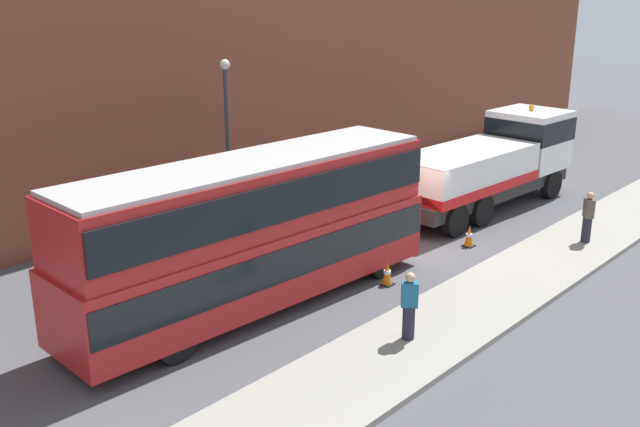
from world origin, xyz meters
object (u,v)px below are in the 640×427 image
object	(u,v)px
pedestrian_bystander	(588,218)
traffic_cone_midway	(469,237)
pedestrian_onlooker	(409,307)
street_lamp	(227,127)
double_decker_bus	(254,227)
recovery_tow_truck	(491,163)
traffic_cone_near_bus	(387,274)

from	to	relation	value
pedestrian_bystander	traffic_cone_midway	bearing A→B (deg)	1.50
pedestrian_onlooker	pedestrian_bystander	world-z (taller)	same
pedestrian_bystander	street_lamp	world-z (taller)	street_lamp
pedestrian_onlooker	traffic_cone_midway	world-z (taller)	pedestrian_onlooker
double_decker_bus	street_lamp	size ratio (longest dim) A/B	1.91
recovery_tow_truck	traffic_cone_midway	xyz separation A→B (m)	(-4.38, -1.81, -1.42)
recovery_tow_truck	double_decker_bus	distance (m)	12.24
traffic_cone_midway	traffic_cone_near_bus	bearing A→B (deg)	179.36
double_decker_bus	pedestrian_onlooker	world-z (taller)	double_decker_bus
pedestrian_bystander	street_lamp	xyz separation A→B (m)	(-6.17, 10.69, 2.49)
traffic_cone_midway	pedestrian_bystander	bearing A→B (deg)	-47.09
double_decker_bus	traffic_cone_midway	world-z (taller)	double_decker_bus
recovery_tow_truck	pedestrian_onlooker	distance (m)	12.12
pedestrian_onlooker	double_decker_bus	bearing A→B (deg)	63.55
traffic_cone_midway	street_lamp	xyz separation A→B (m)	(-3.54, 7.86, 3.13)
pedestrian_bystander	recovery_tow_truck	bearing A→B (deg)	-62.11
street_lamp	traffic_cone_midway	bearing A→B (deg)	-65.78
pedestrian_onlooker	pedestrian_bystander	xyz separation A→B (m)	(9.55, -0.31, 0.00)
traffic_cone_midway	street_lamp	world-z (taller)	street_lamp
traffic_cone_near_bus	street_lamp	bearing A→B (deg)	83.84
traffic_cone_midway	street_lamp	distance (m)	9.17
recovery_tow_truck	double_decker_bus	size ratio (longest dim) A/B	0.92
traffic_cone_near_bus	recovery_tow_truck	bearing A→B (deg)	11.34
recovery_tow_truck	traffic_cone_midway	size ratio (longest dim) A/B	14.17
recovery_tow_truck	pedestrian_bystander	xyz separation A→B (m)	(-1.75, -4.63, -0.77)
recovery_tow_truck	traffic_cone_near_bus	bearing A→B (deg)	-165.72
traffic_cone_near_bus	street_lamp	distance (m)	8.46
recovery_tow_truck	traffic_cone_near_bus	world-z (taller)	recovery_tow_truck
street_lamp	pedestrian_bystander	bearing A→B (deg)	-60.03
pedestrian_onlooker	street_lamp	bearing A→B (deg)	33.31
double_decker_bus	pedestrian_bystander	world-z (taller)	double_decker_bus
pedestrian_onlooker	traffic_cone_midway	bearing A→B (deg)	-18.65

